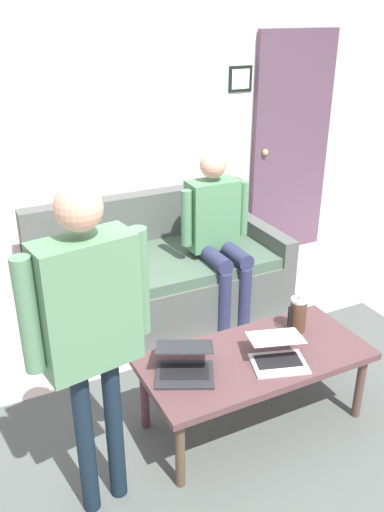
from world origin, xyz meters
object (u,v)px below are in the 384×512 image
at_px(person_standing, 89,319).
at_px(person_seated, 217,228).
at_px(french_press, 298,314).
at_px(laptop_left, 278,354).
at_px(interior_door, 291,147).
at_px(laptop_center, 185,365).
at_px(coffee_table, 255,362).
at_px(couch, 158,277).

xyz_separation_m(person_standing, person_seated, (-1.34, -1.32, -0.31)).
bearing_deg(french_press, laptop_left, 36.34).
height_order(interior_door, person_standing, interior_door).
relative_size(person_standing, person_seated, 1.27).
bearing_deg(laptop_center, laptop_left, 164.38).
xyz_separation_m(coffee_table, laptop_center, (0.42, -0.04, 0.09)).
distance_m(coffee_table, laptop_center, 0.43).
relative_size(interior_door, person_seated, 1.60).
xyz_separation_m(laptop_left, person_seated, (-0.32, -1.26, 0.22)).
bearing_deg(laptop_center, french_press, -174.84).
height_order(interior_door, coffee_table, interior_door).
xyz_separation_m(coffee_table, person_standing, (0.94, 0.15, 0.62)).
bearing_deg(laptop_left, coffee_table, -52.30).
bearing_deg(coffee_table, interior_door, -129.18).
bearing_deg(french_press, person_standing, 11.47).
xyz_separation_m(interior_door, coffee_table, (1.62, 1.99, -0.61)).
distance_m(laptop_left, french_press, 0.36).
xyz_separation_m(french_press, person_seated, (-0.04, -1.06, 0.16)).
height_order(laptop_left, laptop_center, laptop_center).
relative_size(laptop_left, person_standing, 0.23).
xyz_separation_m(laptop_left, person_standing, (1.02, 0.06, 0.53)).
height_order(laptop_center, person_standing, person_standing).
bearing_deg(french_press, coffee_table, 17.19).
bearing_deg(coffee_table, french_press, -162.81).
bearing_deg(couch, coffee_table, 89.80).
bearing_deg(interior_door, coffee_table, 50.82).
distance_m(couch, laptop_left, 1.51).
height_order(coffee_table, person_standing, person_standing).
bearing_deg(person_standing, french_press, -168.53).
bearing_deg(interior_door, person_standing, 39.89).
height_order(laptop_left, french_press, french_press).
distance_m(french_press, person_standing, 1.41).
distance_m(laptop_left, laptop_center, 0.51).
distance_m(laptop_center, french_press, 0.78).
xyz_separation_m(coffee_table, french_press, (-0.36, -0.11, 0.16)).
bearing_deg(french_press, person_seated, -91.94).
bearing_deg(person_seated, laptop_center, 54.30).
bearing_deg(interior_door, laptop_left, 53.45).
xyz_separation_m(interior_door, couch, (1.62, 0.60, -0.72)).
distance_m(coffee_table, person_seated, 1.27).
relative_size(couch, person_standing, 1.16).
bearing_deg(person_seated, couch, -30.35).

